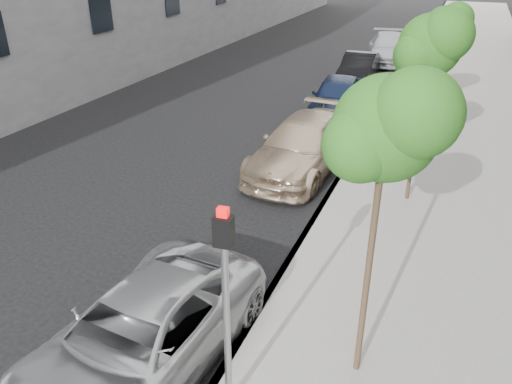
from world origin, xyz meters
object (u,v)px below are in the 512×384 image
Objects in this scene: suv at (303,145)px; sedan_black at (359,69)px; tree_near at (388,129)px; tree_far at (445,27)px; tree_mid at (431,46)px; sedan_blue at (337,97)px; minivan at (140,336)px; sedan_rear at (388,48)px; signal_pole at (226,292)px.

suv reaches higher than sedan_black.
tree_near is 1.13× the size of tree_far.
sedan_black is at bearing 107.89° from tree_mid.
tree_near is 14.13m from sedan_blue.
tree_far is 7.47m from sedan_black.
tree_near is 5.03m from minivan.
sedan_rear reaches higher than sedan_black.
tree_near is 0.92× the size of suv.
tree_far is at bearing -56.87° from sedan_black.
tree_far is at bearing -7.56° from sedan_blue.
tree_near reaches higher than signal_pole.
tree_far reaches higher than minivan.
minivan is 14.42m from sedan_blue.
tree_near is at bearing -90.00° from tree_far.
signal_pole is at bearing -101.89° from tree_mid.
tree_far reaches higher than sedan_rear.
tree_near is at bearing 25.17° from minivan.
tree_far is 0.82× the size of suv.
tree_mid reaches higher than suv.
sedan_rear is at bearing 100.70° from tree_mid.
tree_far reaches higher than suv.
suv is 1.00× the size of sedan_rear.
tree_mid is 6.52m from tree_far.
tree_mid reaches higher than tree_far.
suv is at bearing -88.67° from sedan_black.
tree_near is 1.15× the size of sedan_black.
signal_pole is at bearing -1.48° from minivan.
tree_near is 13.01m from tree_far.
tree_far reaches higher than signal_pole.
suv is at bearing 94.92° from signal_pole.
signal_pole is at bearing -75.27° from suv.
sedan_black is (-3.91, 18.62, -3.56)m from tree_near.
tree_near is 1.01× the size of tree_mid.
minivan is 0.94× the size of suv.
signal_pole is 20.21m from sedan_black.
sedan_rear is at bearing 88.19° from signal_pole.
signal_pole is 0.66× the size of minivan.
sedan_black is at bearing 97.32° from suv.
minivan is (-3.33, -7.72, -3.47)m from tree_mid.
tree_near is at bearing -62.06° from suv.
sedan_blue reaches higher than sedan_black.
tree_far reaches higher than sedan_black.
tree_far is at bearing 90.00° from tree_near.
tree_far is (-0.00, 6.50, -0.48)m from tree_mid.
tree_near is 24.59m from sedan_rear.
tree_mid is 1.11× the size of tree_far.
tree_near reaches higher than tree_mid.
sedan_black is 0.80× the size of sedan_rear.
suv is at bearing -99.46° from sedan_rear.
tree_far is 11.96m from sedan_rear.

